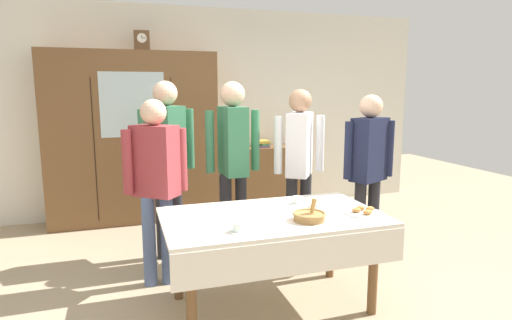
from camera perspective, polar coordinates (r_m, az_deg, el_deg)
ground_plane at (r=3.63m, az=1.00°, el=-17.49°), size 12.00×12.00×0.00m
back_wall at (r=5.82m, az=-7.39°, el=6.49°), size 6.40×0.10×2.70m
dining_table at (r=3.19m, az=2.40°, el=-9.29°), size 1.62×0.95×0.73m
wall_cabinet at (r=5.45m, az=-16.11°, el=2.83°), size 2.04×0.46×2.10m
mantel_clock at (r=5.46m, az=-15.10°, el=15.19°), size 0.18×0.11×0.24m
bookshelf_low at (r=5.90m, az=0.86°, el=-2.40°), size 1.05×0.35×0.86m
book_stack at (r=5.82m, az=0.87°, el=2.22°), size 0.16×0.22×0.09m
tea_cup_far_right at (r=3.43m, az=8.26°, el=-5.75°), size 0.13×0.13×0.06m
tea_cup_mid_right at (r=2.81m, az=-2.36°, el=-9.10°), size 0.13×0.13×0.06m
tea_cup_center at (r=3.49m, az=5.61°, el=-5.43°), size 0.13×0.13×0.06m
bread_basket at (r=3.06m, az=7.17°, el=-7.46°), size 0.24×0.24×0.16m
pastry_plate at (r=3.31m, az=14.30°, el=-6.77°), size 0.28×0.28×0.05m
spoon_back_edge at (r=3.13m, az=-2.33°, el=-7.64°), size 0.12×0.02×0.01m
spoon_mid_left at (r=2.93m, az=-5.88°, el=-8.85°), size 0.12×0.02×0.01m
person_near_right_end at (r=4.14m, az=14.90°, el=-0.24°), size 0.52×0.34×1.60m
person_behind_table_left at (r=3.99m, az=-3.10°, el=0.91°), size 0.52×0.37×1.72m
person_beside_shelf at (r=3.59m, az=-13.31°, el=-1.98°), size 0.52×0.38×1.57m
person_by_cabinet at (r=4.14m, az=5.84°, el=0.51°), size 0.52×0.41×1.65m
person_behind_table_right at (r=4.14m, az=-11.85°, el=1.11°), size 0.52×0.41×1.73m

